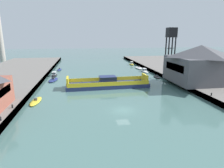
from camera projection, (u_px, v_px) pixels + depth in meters
The scene contains 16 objects.
ground_plane at pixel (123, 110), 37.98m from camera, with size 400.00×400.00×0.00m, color #476B66.
quay_right at pixel (212, 79), 62.28m from camera, with size 28.00×140.00×1.23m.
chain_ferry at pixel (108, 84), 55.27m from camera, with size 23.70×7.10×3.30m.
moored_boat_near_left at pixel (59, 70), 82.49m from camera, with size 2.11×5.49×1.00m.
moored_boat_near_right at pixel (139, 68), 86.72m from camera, with size 2.65×7.55×1.09m.
moored_boat_mid_left at pixel (157, 77), 67.68m from camera, with size 1.57×4.88×0.93m.
moored_boat_mid_right at pixel (144, 71), 78.64m from camera, with size 2.36×6.43×1.41m.
moored_boat_far_left at pixel (53, 80), 63.32m from camera, with size 3.34×7.35×1.01m.
moored_boat_far_right at pixel (132, 64), 97.57m from camera, with size 1.96×4.99×1.77m.
moored_boat_upstream_a at pixel (36, 101), 42.70m from camera, with size 2.37×6.48×0.93m.
moored_boat_upstream_b at pixel (54, 74), 70.65m from camera, with size 1.87×6.18×1.59m.
warehouse_shed at pixel (200, 64), 55.21m from camera, with size 15.50×14.84×10.66m.
crane_tower at pixel (171, 39), 63.96m from camera, with size 2.89×2.89×15.83m.
bollard_left_fore at pixel (0, 118), 30.50m from camera, with size 0.32×0.32×0.71m.
bollard_left_mid at pixel (12, 106), 35.87m from camera, with size 0.32×0.32×0.71m.
bollard_right_mid at pixel (211, 94), 43.21m from camera, with size 0.32×0.32×0.71m.
Camera 1 is at (-7.89, -34.73, 14.37)m, focal length 30.71 mm.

